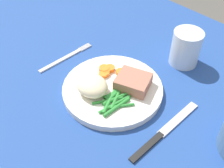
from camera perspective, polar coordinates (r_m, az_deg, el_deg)
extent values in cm
cube|color=#234793|center=(66.63, -1.93, -0.64)|extent=(120.00, 90.00, 2.00)
cylinder|color=white|center=(63.48, 0.00, -1.16)|extent=(23.02, 23.02, 1.60)
cube|color=#A86B56|center=(62.30, 4.39, 0.42)|extent=(9.18, 8.70, 2.78)
ellipsoid|color=beige|center=(60.80, -4.18, -0.32)|extent=(7.64, 6.46, 3.70)
cylinder|color=orange|center=(65.58, -1.37, 2.15)|extent=(1.92, 1.92, 0.91)
cylinder|color=orange|center=(65.94, 1.82, 2.43)|extent=(2.35, 2.35, 0.92)
cylinder|color=orange|center=(66.89, -0.41, 3.22)|extent=(2.38, 2.38, 0.98)
cylinder|color=orange|center=(66.69, -1.62, 3.11)|extent=(2.53, 2.53, 1.08)
cylinder|color=orange|center=(65.31, -1.86, 1.94)|extent=(2.13, 2.13, 0.92)
cylinder|color=orange|center=(66.32, -1.18, 2.77)|extent=(2.12, 2.12, 0.97)
cylinder|color=#2D8C38|center=(58.57, 1.47, -4.63)|extent=(4.15, 5.91, 0.61)
cylinder|color=#2D8C38|center=(58.28, 1.00, -4.81)|extent=(1.02, 7.30, 0.79)
cylinder|color=#2D8C38|center=(59.67, -0.92, -3.43)|extent=(3.84, 6.30, 0.60)
cylinder|color=#2D8C38|center=(59.92, 0.84, -3.06)|extent=(3.47, 5.88, 0.75)
cylinder|color=#2D8C38|center=(61.35, 0.69, -1.66)|extent=(1.72, 6.38, 0.70)
cylinder|color=#2D8C38|center=(59.45, -0.49, -3.50)|extent=(3.95, 6.87, 0.82)
cylinder|color=#2D8C38|center=(60.59, 2.32, -2.41)|extent=(2.44, 7.81, 0.76)
cylinder|color=#2D8C38|center=(61.21, 0.60, -1.72)|extent=(0.88, 5.81, 0.81)
cylinder|color=#2D8C38|center=(58.89, 0.61, -4.21)|extent=(1.89, 8.22, 0.68)
cylinder|color=#2D8C38|center=(60.32, 0.11, -2.59)|extent=(1.60, 6.25, 0.82)
cube|color=silver|center=(73.45, -10.64, 4.80)|extent=(1.00, 13.00, 0.40)
cube|color=silver|center=(77.46, -5.92, 7.76)|extent=(0.24, 3.60, 0.40)
cube|color=silver|center=(77.20, -5.73, 7.63)|extent=(0.24, 3.60, 0.40)
cube|color=silver|center=(76.95, -5.54, 7.51)|extent=(0.24, 3.60, 0.40)
cube|color=silver|center=(76.69, -5.35, 7.38)|extent=(0.24, 3.60, 0.40)
cube|color=black|center=(54.94, 7.22, -12.84)|extent=(1.30, 9.00, 0.64)
cube|color=silver|center=(60.19, 13.52, -7.05)|extent=(1.70, 12.00, 0.40)
cylinder|color=silver|center=(71.66, 15.02, 7.23)|extent=(7.33, 7.33, 9.09)
cylinder|color=silver|center=(73.04, 14.68, 5.77)|extent=(6.74, 6.74, 4.40)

